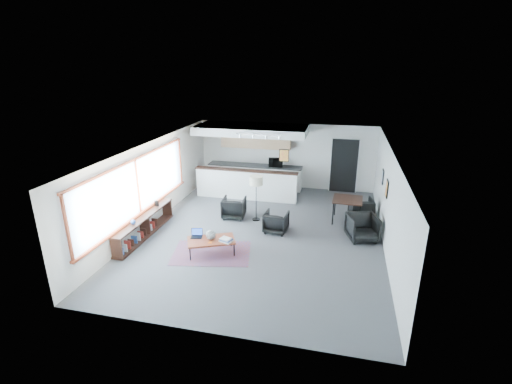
% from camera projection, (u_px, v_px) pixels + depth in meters
% --- Properties ---
extents(room, '(7.02, 9.02, 2.62)m').
position_uv_depth(room, '(262.00, 192.00, 10.76)').
color(room, '#4D4D4F').
rests_on(room, ground).
extents(window, '(0.10, 5.95, 1.66)m').
position_uv_depth(window, '(138.00, 188.00, 10.63)').
color(window, '#8CBFFF').
rests_on(window, room).
extents(console, '(0.35, 3.00, 0.80)m').
position_uv_depth(console, '(144.00, 227.00, 10.83)').
color(console, black).
rests_on(console, floor).
extents(kitchenette, '(4.20, 1.96, 2.60)m').
position_uv_depth(kitchenette, '(252.00, 157.00, 14.39)').
color(kitchenette, white).
rests_on(kitchenette, floor).
extents(doorway, '(1.10, 0.12, 2.15)m').
position_uv_depth(doorway, '(344.00, 165.00, 14.39)').
color(doorway, black).
rests_on(doorway, room).
extents(track_light, '(1.60, 0.07, 0.15)m').
position_uv_depth(track_light, '(259.00, 135.00, 12.49)').
color(track_light, silver).
rests_on(track_light, room).
extents(wall_art_lower, '(0.03, 0.38, 0.48)m').
position_uv_depth(wall_art_lower, '(387.00, 189.00, 10.29)').
color(wall_art_lower, black).
rests_on(wall_art_lower, room).
extents(wall_art_upper, '(0.03, 0.34, 0.44)m').
position_uv_depth(wall_art_upper, '(383.00, 177.00, 11.50)').
color(wall_art_upper, black).
rests_on(wall_art_upper, room).
extents(kilim_rug, '(2.29, 1.78, 0.01)m').
position_uv_depth(kilim_rug, '(212.00, 253.00, 10.00)').
color(kilim_rug, '#60364B').
rests_on(kilim_rug, floor).
extents(coffee_table, '(1.41, 1.13, 0.41)m').
position_uv_depth(coffee_table, '(211.00, 241.00, 9.88)').
color(coffee_table, maroon).
rests_on(coffee_table, floor).
extents(laptop, '(0.34, 0.30, 0.21)m').
position_uv_depth(laptop, '(197.00, 234.00, 10.03)').
color(laptop, black).
rests_on(laptop, coffee_table).
extents(ceramic_pot, '(0.26, 0.26, 0.26)m').
position_uv_depth(ceramic_pot, '(211.00, 235.00, 9.84)').
color(ceramic_pot, gray).
rests_on(ceramic_pot, coffee_table).
extents(book_stack, '(0.38, 0.34, 0.10)m').
position_uv_depth(book_stack, '(226.00, 240.00, 9.75)').
color(book_stack, silver).
rests_on(book_stack, coffee_table).
extents(coaster, '(0.09, 0.09, 0.01)m').
position_uv_depth(coaster, '(210.00, 243.00, 9.70)').
color(coaster, '#E5590C').
rests_on(coaster, coffee_table).
extents(armchair_left, '(0.78, 0.74, 0.75)m').
position_uv_depth(armchair_left, '(234.00, 207.00, 12.17)').
color(armchair_left, black).
rests_on(armchair_left, floor).
extents(armchair_right, '(0.72, 0.68, 0.69)m').
position_uv_depth(armchair_right, '(276.00, 221.00, 11.15)').
color(armchair_right, black).
rests_on(armchair_right, floor).
extents(floor_lamp, '(0.55, 0.55, 1.48)m').
position_uv_depth(floor_lamp, '(256.00, 182.00, 11.67)').
color(floor_lamp, black).
rests_on(floor_lamp, floor).
extents(dining_table, '(0.95, 0.95, 0.76)m').
position_uv_depth(dining_table, '(348.00, 201.00, 11.77)').
color(dining_table, black).
rests_on(dining_table, floor).
extents(dining_chair_near, '(0.84, 0.81, 0.70)m').
position_uv_depth(dining_chair_near, '(362.00, 228.00, 10.65)').
color(dining_chair_near, black).
rests_on(dining_chair_near, floor).
extents(dining_chair_far, '(0.71, 0.68, 0.63)m').
position_uv_depth(dining_chair_far, '(361.00, 209.00, 12.16)').
color(dining_chair_far, black).
rests_on(dining_chair_far, floor).
extents(microwave, '(0.61, 0.40, 0.38)m').
position_uv_depth(microwave, '(276.00, 162.00, 14.70)').
color(microwave, black).
rests_on(microwave, kitchenette).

